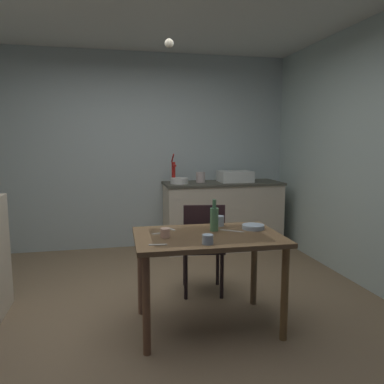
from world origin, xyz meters
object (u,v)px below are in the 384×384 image
Objects in this scene: serving_bowl_wide at (253,227)px; mug_dark at (219,221)px; sink_basin at (235,176)px; hand_pump at (174,170)px; dining_table at (208,247)px; chair_far_side at (203,246)px; mixing_bowl_counter at (179,181)px; glass_bottle at (214,218)px.

serving_bowl_wide is 0.29m from mug_dark.
hand_pump is (-0.85, 0.05, 0.09)m from sink_basin.
sink_basin is 2.09m from serving_bowl_wide.
mug_dark is at bearing 56.89° from dining_table.
chair_far_side reaches higher than dining_table.
glass_bottle reaches higher than mixing_bowl_counter.
mixing_bowl_counter is 1.81m from mug_dark.
dining_table is at bearing -92.54° from hand_pump.
mug_dark is 0.34× the size of glass_bottle.
mug_dark is at bearing 146.45° from serving_bowl_wide.
glass_bottle is (-0.09, -0.15, 0.06)m from mug_dark.
chair_far_side is at bearing 79.23° from dining_table.
serving_bowl_wide reaches higher than dining_table.
hand_pump is 1.92m from mug_dark.
dining_table is at bearing -94.31° from mixing_bowl_counter.
hand_pump is at bearing 89.61° from glass_bottle.
chair_far_side is (0.02, -1.55, -0.60)m from hand_pump.
chair_far_side is 0.47m from mug_dark.
mixing_bowl_counter is (0.06, -0.10, -0.13)m from hand_pump.
sink_basin reaches higher than mug_dark.
hand_pump is at bearing 87.46° from dining_table.
chair_far_side is (-0.04, -1.45, -0.47)m from mixing_bowl_counter.
glass_bottle is at bearing 53.31° from dining_table.
hand_pump is 1.66m from chair_far_side.
glass_bottle is at bearing -113.32° from sink_basin.
glass_bottle is at bearing -92.16° from mixing_bowl_counter.
glass_bottle is (-0.07, -1.96, -0.10)m from mixing_bowl_counter.
sink_basin is 0.38× the size of dining_table.
mixing_bowl_counter is 0.21× the size of dining_table.
sink_basin is 0.49× the size of chair_far_side.
sink_basin reaches higher than dining_table.
serving_bowl_wide is 0.72× the size of glass_bottle.
chair_far_side is 10.12× the size of mug_dark.
sink_basin is at bearing 3.62° from mixing_bowl_counter.
serving_bowl_wide is (-0.53, -2.01, -0.22)m from sink_basin.
dining_table is 0.35m from mug_dark.
dining_table is 13.00× the size of mug_dark.
dining_table is (-0.16, -2.07, -0.30)m from mixing_bowl_counter.
chair_far_side is (0.12, 0.61, -0.17)m from dining_table.
mug_dark is (0.02, -1.80, -0.16)m from mixing_bowl_counter.
mixing_bowl_counter is 2.09m from dining_table.
sink_basin is 2.19m from glass_bottle.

